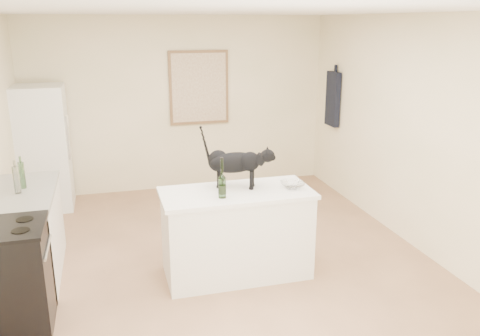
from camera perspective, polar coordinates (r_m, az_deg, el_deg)
name	(u,v)px	position (r m, az deg, el deg)	size (l,w,h in m)	color
floor	(223,265)	(5.41, -1.99, -11.13)	(5.50, 5.50, 0.00)	tan
ceiling	(220,11)	(4.79, -2.32, 17.60)	(5.50, 5.50, 0.00)	white
wall_back	(179,105)	(7.59, -6.98, 7.24)	(4.50, 4.50, 0.00)	#FFEAC5
wall_front	(353,282)	(2.51, 12.87, -12.69)	(4.50, 4.50, 0.00)	#FFEAC5
wall_right	(418,135)	(5.86, 19.82, 3.64)	(5.50, 5.50, 0.00)	#FFEAC5
island_base	(237,235)	(5.07, -0.40, -7.70)	(1.44, 0.67, 0.86)	white
island_top	(236,193)	(4.90, -0.41, -2.90)	(1.50, 0.70, 0.04)	white
left_cabinets	(26,237)	(5.45, -23.37, -7.35)	(0.60, 1.40, 0.86)	white
left_countertop	(21,195)	(5.29, -23.92, -2.87)	(0.62, 1.44, 0.04)	gray
stove	(12,279)	(4.64, -24.80, -11.51)	(0.60, 0.60, 0.90)	black
fridge	(43,148)	(7.26, -21.76, 2.12)	(0.68, 0.68, 1.70)	white
artwork_frame	(199,88)	(7.57, -4.74, 9.20)	(0.90, 0.03, 1.10)	brown
artwork_canvas	(199,88)	(7.56, -4.72, 9.18)	(0.82, 0.00, 1.02)	beige
hanging_garment	(333,99)	(7.56, 10.64, 7.81)	(0.08, 0.34, 0.80)	black
black_cat	(235,165)	(4.94, -0.64, 0.33)	(0.66, 0.20, 0.46)	black
wine_bottle	(222,180)	(4.66, -2.07, -1.41)	(0.07, 0.07, 0.35)	#265421
glass_bowl	(292,185)	(5.01, 6.05, -1.95)	(0.24, 0.24, 0.06)	white
fridge_paper	(67,121)	(7.13, -19.33, 5.11)	(0.00, 0.13, 0.17)	white
counter_bottle_cluster	(19,178)	(5.33, -24.05, -1.02)	(0.09, 0.21, 0.27)	#18491A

